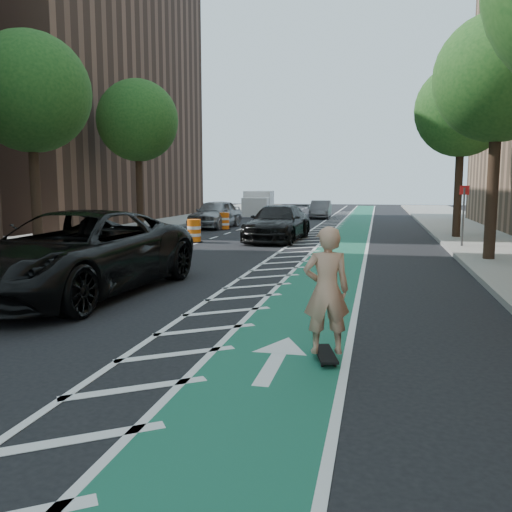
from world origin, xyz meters
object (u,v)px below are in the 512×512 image
(skateboarder, at_px, (326,290))
(suv_far, at_px, (278,223))
(suv_near, at_px, (76,253))
(barrel_a, at_px, (167,244))

(skateboarder, distance_m, suv_far, 16.79)
(suv_near, xyz_separation_m, suv_far, (2.35, 12.88, -0.17))
(skateboarder, relative_size, barrel_a, 1.98)
(suv_near, height_order, barrel_a, suv_near)
(skateboarder, bearing_deg, barrel_a, -71.53)
(suv_far, height_order, barrel_a, suv_far)
(suv_near, xyz_separation_m, barrel_a, (-0.48, 6.66, -0.53))
(barrel_a, bearing_deg, skateboarder, -57.28)
(suv_far, xyz_separation_m, barrel_a, (-2.82, -6.22, -0.36))
(suv_far, bearing_deg, suv_near, -96.89)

